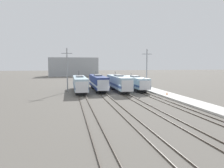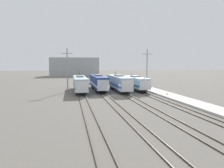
% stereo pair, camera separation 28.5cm
% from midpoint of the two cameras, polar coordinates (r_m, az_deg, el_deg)
% --- Properties ---
extents(ground_plane, '(400.00, 400.00, 0.00)m').
position_cam_midpoint_polar(ground_plane, '(50.20, 0.67, -3.00)').
color(ground_plane, '#666059').
extents(rail_pair_far_left, '(1.51, 120.00, 0.15)m').
position_cam_midpoint_polar(rail_pair_far_left, '(49.20, -8.07, -3.13)').
color(rail_pair_far_left, '#4C4238').
rests_on(rail_pair_far_left, ground_plane).
extents(rail_pair_center_left, '(1.51, 120.00, 0.15)m').
position_cam_midpoint_polar(rail_pair_center_left, '(49.73, -2.20, -3.00)').
color(rail_pair_center_left, '#4C4238').
rests_on(rail_pair_center_left, ground_plane).
extents(rail_pair_center_right, '(1.51, 120.00, 0.15)m').
position_cam_midpoint_polar(rail_pair_center_right, '(50.77, 3.48, -2.83)').
color(rail_pair_center_right, '#4C4238').
rests_on(rail_pair_center_right, ground_plane).
extents(rail_pair_far_right, '(1.51, 120.00, 0.15)m').
position_cam_midpoint_polar(rail_pair_far_right, '(52.28, 8.88, -2.65)').
color(rail_pair_far_right, '#4C4238').
rests_on(rail_pair_far_right, ground_plane).
extents(locomotive_far_left, '(3.12, 19.10, 5.23)m').
position_cam_midpoint_polar(locomotive_far_left, '(56.77, -8.53, 0.10)').
color(locomotive_far_left, '#232326').
rests_on(locomotive_far_left, ground_plane).
extents(locomotive_center_left, '(3.07, 19.29, 5.03)m').
position_cam_midpoint_polar(locomotive_center_left, '(59.71, -3.77, 0.46)').
color(locomotive_center_left, black).
rests_on(locomotive_center_left, ground_plane).
extents(locomotive_center_right, '(3.02, 18.45, 5.08)m').
position_cam_midpoint_polar(locomotive_center_right, '(57.64, 1.63, 0.30)').
color(locomotive_center_right, '#232326').
rests_on(locomotive_center_right, ground_plane).
extents(locomotive_far_right, '(3.13, 16.75, 4.46)m').
position_cam_midpoint_polar(locomotive_far_right, '(60.48, 6.00, 0.34)').
color(locomotive_far_right, '#232326').
rests_on(locomotive_far_right, ground_plane).
extents(catenary_tower_left, '(2.79, 0.29, 11.26)m').
position_cam_midpoint_polar(catenary_tower_left, '(57.24, -11.78, 3.86)').
color(catenary_tower_left, gray).
rests_on(catenary_tower_left, ground_plane).
extents(catenary_tower_right, '(2.79, 0.29, 11.26)m').
position_cam_midpoint_polar(catenary_tower_right, '(60.95, 8.92, 3.99)').
color(catenary_tower_right, gray).
rests_on(catenary_tower_right, ground_plane).
extents(platform, '(4.00, 120.00, 0.33)m').
position_cam_midpoint_polar(platform, '(53.84, 13.07, -2.40)').
color(platform, beige).
rests_on(platform, ground_plane).
extents(traffic_cone, '(0.34, 0.34, 0.66)m').
position_cam_midpoint_polar(traffic_cone, '(50.71, 14.01, -2.32)').
color(traffic_cone, orange).
rests_on(traffic_cone, platform).
extents(depot_building, '(28.54, 13.58, 10.97)m').
position_cam_midpoint_polar(depot_building, '(134.52, -10.05, 4.44)').
color(depot_building, '#9EA3A8').
rests_on(depot_building, ground_plane).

